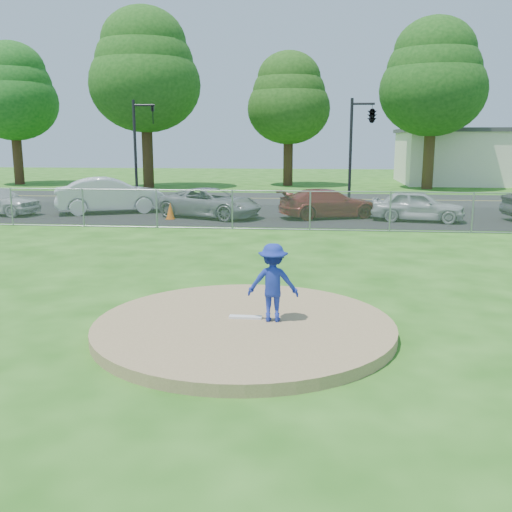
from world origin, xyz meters
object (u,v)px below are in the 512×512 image
at_px(pitcher, 273,283).
at_px(parked_car_gray, 211,203).
at_px(parked_car_darkred, 328,203).
at_px(tree_center, 289,98).
at_px(traffic_cone, 170,211).
at_px(tree_far_left, 12,91).
at_px(traffic_signal_center, 370,117).
at_px(tree_left, 145,70).
at_px(traffic_signal_left, 139,141).
at_px(parked_car_white, 111,195).
at_px(parked_car_pearl, 418,206).
at_px(commercial_building, 505,156).
at_px(tree_right, 433,77).

xyz_separation_m(pitcher, parked_car_gray, (-3.97, 15.14, -0.25)).
distance_m(pitcher, parked_car_darkred, 15.60).
distance_m(tree_center, traffic_cone, 20.87).
bearing_deg(tree_far_left, parked_car_darkred, -36.11).
bearing_deg(traffic_signal_center, tree_left, 148.98).
bearing_deg(tree_center, tree_left, -163.30).
distance_m(traffic_signal_left, parked_car_darkred, 12.57).
bearing_deg(parked_car_white, tree_center, -47.06).
xyz_separation_m(tree_far_left, traffic_cone, (16.90, -18.53, -6.68)).
height_order(parked_car_white, parked_car_pearl, parked_car_white).
distance_m(tree_center, traffic_signal_left, 14.63).
bearing_deg(tree_center, tree_far_left, -177.27).
bearing_deg(parked_car_gray, tree_center, 14.65).
xyz_separation_m(commercial_building, pitcher, (-15.49, -37.88, -1.25)).
distance_m(tree_far_left, traffic_signal_center, 28.31).
distance_m(tree_left, parked_car_gray, 19.02).
bearing_deg(tree_left, parked_car_white, -80.18).
relative_size(tree_center, parked_car_gray, 2.11).
bearing_deg(tree_center, pitcher, -87.45).
bearing_deg(parked_car_white, pitcher, -175.19).
height_order(commercial_building, traffic_cone, commercial_building).
xyz_separation_m(tree_center, traffic_signal_left, (-7.76, -12.00, -3.11)).
height_order(parked_car_gray, parked_car_pearl, parked_car_pearl).
bearing_deg(traffic_cone, parked_car_pearl, 3.13).
height_order(pitcher, traffic_cone, pitcher).
relative_size(tree_left, tree_center, 1.27).
height_order(traffic_signal_center, parked_car_pearl, traffic_signal_center).
distance_m(traffic_signal_center, parked_car_darkred, 7.79).
bearing_deg(traffic_signal_center, tree_center, 112.49).
height_order(tree_center, traffic_signal_center, tree_center).
height_order(tree_right, traffic_cone, tree_right).
xyz_separation_m(tree_far_left, tree_right, (31.00, -1.00, 0.59)).
height_order(tree_left, traffic_cone, tree_left).
height_order(traffic_signal_center, traffic_cone, traffic_signal_center).
relative_size(tree_far_left, tree_left, 0.86).
relative_size(commercial_building, traffic_signal_left, 2.93).
distance_m(tree_right, traffic_signal_left, 20.83).
relative_size(traffic_cone, parked_car_pearl, 0.19).
height_order(tree_far_left, traffic_cone, tree_far_left).
xyz_separation_m(tree_far_left, pitcher, (22.51, -32.88, -6.15)).
height_order(tree_far_left, tree_right, tree_right).
height_order(traffic_signal_left, parked_car_darkred, traffic_signal_left).
xyz_separation_m(commercial_building, tree_right, (-7.00, -6.00, 5.49)).
bearing_deg(traffic_signal_center, commercial_building, 53.06).
bearing_deg(traffic_signal_left, parked_car_pearl, -25.94).
bearing_deg(traffic_signal_left, pitcher, -67.03).
distance_m(tree_far_left, parked_car_pearl, 33.48).
xyz_separation_m(commercial_building, parked_car_white, (-24.47, -21.63, -1.32)).
relative_size(tree_left, tree_right, 1.08).
distance_m(traffic_signal_center, traffic_cone, 12.53).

